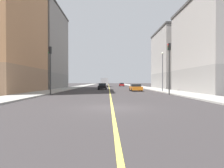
# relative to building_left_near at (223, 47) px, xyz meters

# --- Properties ---
(ground_plane) EXTENTS (400.00, 400.00, 0.00)m
(ground_plane) POSITION_rel_building_left_near_xyz_m (-17.62, -17.03, -7.11)
(ground_plane) COLOR #332F30
(ground_plane) RESTS_ON ground
(sidewalk_left) EXTENTS (3.89, 168.00, 0.15)m
(sidewalk_left) POSITION_rel_building_left_near_xyz_m (-7.48, 31.97, -7.04)
(sidewalk_left) COLOR #9E9B93
(sidewalk_left) RESTS_ON ground
(sidewalk_right) EXTENTS (3.89, 168.00, 0.15)m
(sidewalk_right) POSITION_rel_building_left_near_xyz_m (-27.76, 31.97, -7.04)
(sidewalk_right) COLOR #9E9B93
(sidewalk_right) RESTS_ON ground
(lane_center_stripe) EXTENTS (0.16, 154.00, 0.01)m
(lane_center_stripe) POSITION_rel_building_left_near_xyz_m (-17.62, 31.97, -7.10)
(lane_center_stripe) COLOR #E5D14C
(lane_center_stripe) RESTS_ON ground
(building_left_near) EXTENTS (11.38, 15.88, 14.20)m
(building_left_near) POSITION_rel_building_left_near_xyz_m (0.00, 0.00, 0.00)
(building_left_near) COLOR gray
(building_left_near) RESTS_ON ground
(building_left_mid) EXTENTS (11.38, 14.86, 14.52)m
(building_left_mid) POSITION_rel_building_left_near_xyz_m (-0.00, 18.39, 0.16)
(building_left_mid) COLOR gray
(building_left_mid) RESTS_ON ground
(building_right_midblock) EXTENTS (11.38, 18.61, 19.83)m
(building_right_midblock) POSITION_rel_building_left_near_xyz_m (-35.24, 18.69, 2.81)
(building_right_midblock) COLOR slate
(building_right_midblock) RESTS_ON ground
(traffic_light_left_near) EXTENTS (0.40, 0.32, 6.78)m
(traffic_light_left_near) POSITION_rel_building_left_near_xyz_m (-9.84, -4.45, -2.78)
(traffic_light_left_near) COLOR #2D2D2D
(traffic_light_left_near) RESTS_ON ground
(traffic_light_right_near) EXTENTS (0.40, 0.32, 6.28)m
(traffic_light_right_near) POSITION_rel_building_left_near_xyz_m (-25.43, -4.45, -3.07)
(traffic_light_right_near) COLOR #2D2D2D
(traffic_light_right_near) RESTS_ON ground
(street_lamp_left_near) EXTENTS (0.36, 0.36, 6.48)m
(street_lamp_left_near) POSITION_rel_building_left_near_xyz_m (-8.83, 2.27, -2.99)
(street_lamp_left_near) COLOR #4C4C51
(street_lamp_left_near) RESTS_ON ground
(car_black) EXTENTS (1.95, 4.21, 1.38)m
(car_black) POSITION_rel_building_left_near_xyz_m (-19.13, 13.07, -6.43)
(car_black) COLOR black
(car_black) RESTS_ON ground
(car_red) EXTENTS (1.84, 4.00, 1.26)m
(car_red) POSITION_rel_building_left_near_xyz_m (-12.93, 41.94, -6.48)
(car_red) COLOR red
(car_red) RESTS_ON ground
(car_orange) EXTENTS (2.02, 4.10, 1.28)m
(car_orange) POSITION_rel_building_left_near_xyz_m (-12.84, 5.52, -6.48)
(car_orange) COLOR orange
(car_orange) RESTS_ON ground
(box_truck) EXTENTS (2.51, 6.88, 2.84)m
(box_truck) POSITION_rel_building_left_near_xyz_m (-19.07, 36.33, -5.59)
(box_truck) COLOR navy
(box_truck) RESTS_ON ground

